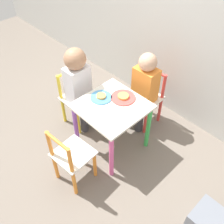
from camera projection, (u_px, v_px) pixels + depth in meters
ground_plane at (112, 145)px, 2.34m from camera, size 6.00×6.00×0.00m
kids_table at (112, 114)px, 2.07m from camera, size 0.49×0.49×0.48m
chair_yellow at (77, 99)px, 2.38m from camera, size 0.27×0.27×0.54m
chair_red at (147, 98)px, 2.38m from camera, size 0.27×0.27×0.54m
chair_orange at (71, 157)px, 1.91m from camera, size 0.28×0.28×0.54m
child_left at (79, 82)px, 2.19m from camera, size 0.23×0.20×0.80m
child_back at (144, 86)px, 2.23m from camera, size 0.20×0.21×0.75m
plate_left at (101, 97)px, 2.06m from camera, size 0.17×0.17×0.03m
plate_back at (123, 97)px, 2.06m from camera, size 0.20×0.20×0.03m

